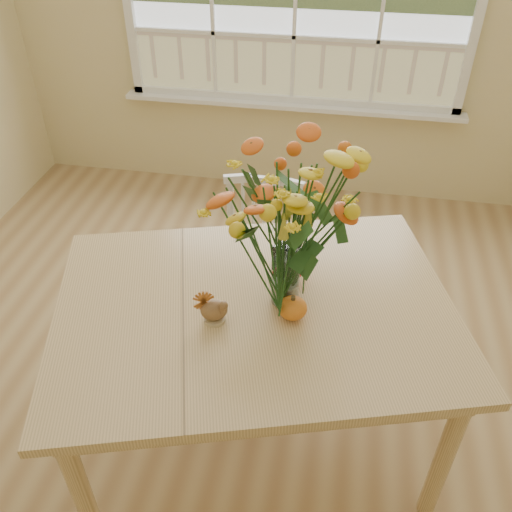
# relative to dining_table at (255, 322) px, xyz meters

# --- Properties ---
(floor) EXTENTS (4.00, 4.50, 0.01)m
(floor) POSITION_rel_dining_table_xyz_m (-0.14, 0.01, -0.72)
(floor) COLOR #A27C4E
(floor) RESTS_ON ground
(wall_back) EXTENTS (4.00, 0.02, 2.70)m
(wall_back) POSITION_rel_dining_table_xyz_m (-0.14, 2.26, 0.64)
(wall_back) COLOR beige
(wall_back) RESTS_ON floor
(dining_table) EXTENTS (1.75, 1.46, 0.81)m
(dining_table) POSITION_rel_dining_table_xyz_m (0.00, 0.00, 0.00)
(dining_table) COLOR tan
(dining_table) RESTS_ON floor
(windsor_chair) EXTENTS (0.40, 0.38, 0.86)m
(windsor_chair) POSITION_rel_dining_table_xyz_m (-0.10, 0.74, -0.22)
(windsor_chair) COLOR white
(windsor_chair) RESTS_ON floor
(flower_vase) EXTENTS (0.50, 0.50, 0.59)m
(flower_vase) POSITION_rel_dining_table_xyz_m (0.11, 0.05, 0.45)
(flower_vase) COLOR white
(flower_vase) RESTS_ON dining_table
(pumpkin) EXTENTS (0.11, 0.11, 0.08)m
(pumpkin) POSITION_rel_dining_table_xyz_m (0.15, -0.04, 0.13)
(pumpkin) COLOR orange
(pumpkin) RESTS_ON dining_table
(turkey_figurine) EXTENTS (0.12, 0.10, 0.12)m
(turkey_figurine) POSITION_rel_dining_table_xyz_m (-0.13, -0.11, 0.14)
(turkey_figurine) COLOR #CCB78C
(turkey_figurine) RESTS_ON dining_table
(dark_gourd) EXTENTS (0.13, 0.12, 0.07)m
(dark_gourd) POSITION_rel_dining_table_xyz_m (0.10, 0.16, 0.13)
(dark_gourd) COLOR #38160F
(dark_gourd) RESTS_ON dining_table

